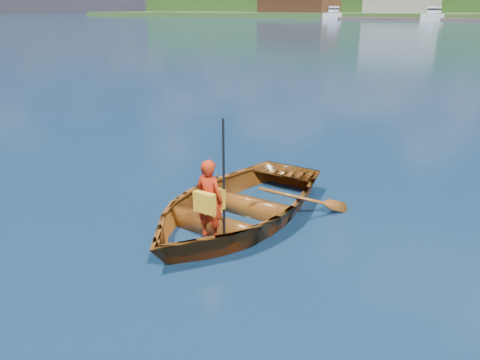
# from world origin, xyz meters

# --- Properties ---
(ground) EXTENTS (600.00, 600.00, 0.00)m
(ground) POSITION_xyz_m (0.00, 0.00, 0.00)
(ground) COLOR #10273C
(ground) RESTS_ON ground
(rowboat) EXTENTS (3.12, 4.24, 0.85)m
(rowboat) POSITION_xyz_m (-0.80, -0.34, 0.28)
(rowboat) COLOR brown
(rowboat) RESTS_ON ground
(child_paddler) EXTENTS (0.45, 0.35, 1.79)m
(child_paddler) POSITION_xyz_m (-0.61, -1.24, 0.70)
(child_paddler) COLOR red
(child_paddler) RESTS_ON ground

